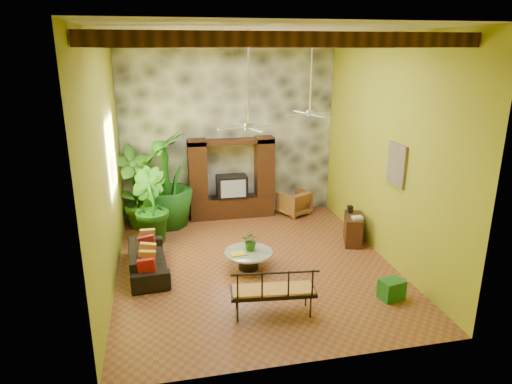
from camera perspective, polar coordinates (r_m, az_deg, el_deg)
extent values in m
plane|color=brown|center=(10.45, -0.18, -8.95)|extent=(7.00, 7.00, 0.00)
cube|color=silver|center=(9.37, -0.21, 19.60)|extent=(6.00, 7.00, 0.02)
cube|color=#AAAA26|center=(12.98, -3.42, 7.90)|extent=(6.00, 0.02, 5.00)
cube|color=#AAAA26|center=(9.47, -18.29, 3.44)|extent=(0.02, 7.00, 5.00)
cube|color=#AAAA26|center=(10.62, 15.91, 5.12)|extent=(0.02, 7.00, 5.00)
cube|color=#393C41|center=(12.93, -3.38, 7.86)|extent=(5.98, 0.10, 4.98)
cube|color=#3D1E13|center=(6.84, 4.55, 18.49)|extent=(5.95, 0.16, 0.22)
cube|color=#3D1E13|center=(8.09, 1.80, 18.37)|extent=(5.95, 0.16, 0.22)
cube|color=#3D1E13|center=(9.36, -0.21, 18.26)|extent=(5.95, 0.16, 0.22)
cube|color=#3D1E13|center=(10.64, -1.73, 18.16)|extent=(5.95, 0.16, 0.22)
cube|color=#3D1E13|center=(11.92, -2.93, 18.07)|extent=(5.95, 0.16, 0.22)
cube|color=black|center=(13.19, -3.01, -1.82)|extent=(2.40, 0.50, 0.60)
cube|color=black|center=(12.78, -7.29, 2.13)|extent=(0.50, 0.48, 2.00)
cube|color=black|center=(13.07, 1.04, 2.61)|extent=(0.50, 0.48, 2.00)
cube|color=black|center=(12.69, -3.14, 6.31)|extent=(2.40, 0.48, 0.12)
cube|color=black|center=(12.98, -3.04, 0.74)|extent=(0.85, 0.52, 0.62)
cube|color=#8C99A8|center=(12.72, -2.84, 0.39)|extent=(0.70, 0.02, 0.50)
cylinder|color=silver|center=(8.94, -0.95, 13.93)|extent=(0.04, 0.04, 1.80)
cylinder|color=silver|center=(9.04, -0.92, 8.23)|extent=(0.18, 0.18, 0.12)
cube|color=silver|center=(9.21, 1.11, 8.28)|extent=(0.58, 0.26, 0.01)
cube|color=silver|center=(9.37, -1.90, 8.42)|extent=(0.26, 0.58, 0.01)
cube|color=silver|center=(8.90, -3.02, 7.93)|extent=(0.58, 0.26, 0.01)
cube|color=silver|center=(8.73, 0.14, 7.77)|extent=(0.26, 0.58, 0.01)
cylinder|color=silver|center=(10.96, 6.93, 14.47)|extent=(0.04, 0.04, 1.80)
cylinder|color=silver|center=(11.04, 6.76, 9.80)|extent=(0.18, 0.18, 0.12)
cube|color=silver|center=(11.24, 8.30, 9.77)|extent=(0.58, 0.26, 0.01)
cube|color=silver|center=(11.34, 5.73, 9.93)|extent=(0.26, 0.58, 0.01)
cube|color=silver|center=(10.85, 5.15, 9.61)|extent=(0.58, 0.26, 0.01)
cube|color=silver|center=(10.75, 7.83, 9.44)|extent=(0.26, 0.58, 0.01)
cube|color=yellow|center=(10.52, -17.36, 2.63)|extent=(0.06, 0.32, 0.55)
cube|color=#274F91|center=(10.13, 17.18, 3.27)|extent=(0.06, 0.70, 0.90)
imported|color=black|center=(10.26, -13.37, -8.20)|extent=(0.92, 2.05, 0.58)
imported|color=#945C36|center=(13.38, 4.81, -1.31)|extent=(1.04, 1.05, 0.72)
imported|color=#2D681B|center=(12.46, -14.91, 0.52)|extent=(1.43, 1.24, 2.28)
imported|color=#1A5B17|center=(11.57, -13.17, -1.73)|extent=(1.26, 1.32, 1.87)
imported|color=#1B5D18|center=(12.42, -11.24, 1.45)|extent=(1.70, 1.70, 2.59)
cylinder|color=black|center=(10.18, -0.94, -8.59)|extent=(0.45, 0.45, 0.36)
cylinder|color=silver|center=(10.09, -0.95, -7.57)|extent=(1.07, 1.07, 0.04)
imported|color=#255817|center=(10.08, -0.60, -6.11)|extent=(0.47, 0.43, 0.44)
cube|color=yellow|center=(9.94, -2.29, -7.75)|extent=(0.34, 0.26, 0.03)
cube|color=black|center=(8.45, 2.14, -12.36)|extent=(1.59, 0.68, 0.06)
cube|color=#D0893F|center=(8.43, 2.14, -12.13)|extent=(1.51, 0.62, 0.06)
cube|color=black|center=(8.08, 2.65, -11.65)|extent=(1.54, 0.21, 0.54)
cube|color=#3B2113|center=(11.66, 12.02, -4.58)|extent=(0.66, 0.96, 0.70)
cube|color=#20792F|center=(9.41, 16.59, -11.59)|extent=(0.51, 0.42, 0.39)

